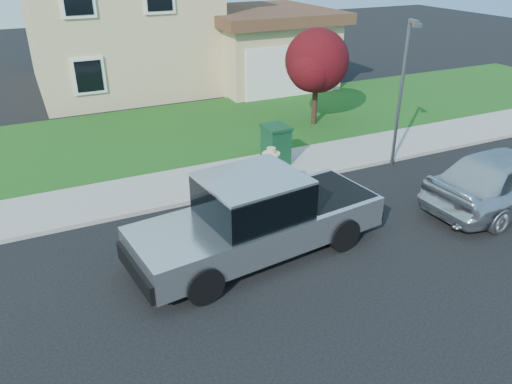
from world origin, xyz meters
TOP-DOWN VIEW (x-y plane):
  - ground at (0.00, 0.00)m, footprint 80.00×80.00m
  - curb at (1.00, 2.90)m, footprint 40.00×0.20m
  - sidewalk at (1.00, 4.00)m, footprint 40.00×2.00m
  - lawn at (1.00, 8.50)m, footprint 40.00×7.00m
  - house at (1.31, 16.38)m, footprint 14.00×11.30m
  - pickup_truck at (-0.53, -0.13)m, footprint 6.16×2.71m
  - woman at (0.59, 1.41)m, footprint 0.72×0.58m
  - sedan at (6.50, -0.96)m, footprint 5.06×2.27m
  - ornamental_tree at (5.42, 7.11)m, footprint 2.65×2.39m
  - trash_bin at (2.15, 4.13)m, footprint 0.78×0.89m
  - street_lamp at (5.61, 2.59)m, footprint 0.30×0.59m

SIDE VIEW (x-z plane):
  - ground at x=0.00m, z-range 0.00..0.00m
  - lawn at x=1.00m, z-range 0.00..0.10m
  - curb at x=1.00m, z-range 0.00..0.12m
  - sidewalk at x=1.00m, z-range 0.00..0.15m
  - trash_bin at x=2.15m, z-range 0.16..1.39m
  - sedan at x=6.50m, z-range 0.00..1.69m
  - woman at x=0.59m, z-range -0.05..1.82m
  - pickup_truck at x=-0.53m, z-range -0.07..1.89m
  - ornamental_tree at x=5.42m, z-range 0.61..4.25m
  - street_lamp at x=5.61m, z-range 0.32..4.86m
  - house at x=1.31m, z-range -0.26..6.59m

